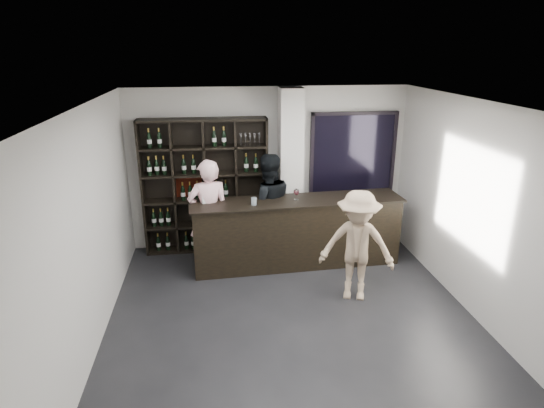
{
  "coord_description": "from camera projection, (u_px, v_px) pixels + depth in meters",
  "views": [
    {
      "loc": [
        -0.98,
        -5.2,
        3.55
      ],
      "look_at": [
        -0.15,
        1.1,
        1.34
      ],
      "focal_mm": 30.0,
      "sensor_mm": 36.0,
      "label": 1
    }
  ],
  "objects": [
    {
      "name": "wine_glass",
      "position": [
        296.0,
        194.0,
        7.41
      ],
      "size": [
        0.1,
        0.1,
        0.22
      ],
      "primitive_type": null,
      "rotation": [
        0.0,
        0.0,
        0.11
      ],
      "color": "white",
      "rests_on": "tasting_counter"
    },
    {
      "name": "tasting_counter",
      "position": [
        297.0,
        232.0,
        7.65
      ],
      "size": [
        3.52,
        0.73,
        1.16
      ],
      "rotation": [
        0.0,
        0.0,
        0.05
      ],
      "color": "black",
      "rests_on": "floor"
    },
    {
      "name": "spit_cup",
      "position": [
        254.0,
        201.0,
        7.2
      ],
      "size": [
        0.09,
        0.09,
        0.12
      ],
      "primitive_type": "cylinder",
      "rotation": [
        0.0,
        0.0,
        -0.06
      ],
      "color": "silver",
      "rests_on": "tasting_counter"
    },
    {
      "name": "card_stand",
      "position": [
        205.0,
        199.0,
        7.27
      ],
      "size": [
        0.11,
        0.08,
        0.15
      ],
      "primitive_type": "cube",
      "rotation": [
        0.0,
        0.0,
        0.33
      ],
      "color": "white",
      "rests_on": "tasting_counter"
    },
    {
      "name": "taster_black",
      "position": [
        267.0,
        207.0,
        7.82
      ],
      "size": [
        0.99,
        0.82,
        1.86
      ],
      "primitive_type": "imported",
      "rotation": [
        0.0,
        0.0,
        3.27
      ],
      "color": "black",
      "rests_on": "floor"
    },
    {
      "name": "structural_column",
      "position": [
        290.0,
        171.0,
        8.04
      ],
      "size": [
        0.4,
        0.4,
        2.9
      ],
      "primitive_type": "cube",
      "color": "silver",
      "rests_on": "floor"
    },
    {
      "name": "wine_shelf",
      "position": [
        206.0,
        187.0,
        8.02
      ],
      "size": [
        2.2,
        0.35,
        2.4
      ],
      "primitive_type": null,
      "color": "black",
      "rests_on": "floor"
    },
    {
      "name": "glass_panel",
      "position": [
        352.0,
        169.0,
        8.4
      ],
      "size": [
        1.6,
        0.08,
        2.1
      ],
      "color": "black",
      "rests_on": "floor"
    },
    {
      "name": "floor",
      "position": [
        294.0,
        323.0,
        6.16
      ],
      "size": [
        5.0,
        5.5,
        0.01
      ],
      "primitive_type": "cube",
      "color": "black",
      "rests_on": "ground"
    },
    {
      "name": "customer",
      "position": [
        357.0,
        246.0,
        6.53
      ],
      "size": [
        1.22,
        0.94,
        1.66
      ],
      "primitive_type": "imported",
      "rotation": [
        0.0,
        0.0,
        -0.34
      ],
      "color": "tan",
      "rests_on": "floor"
    },
    {
      "name": "napkin_stack",
      "position": [
        361.0,
        195.0,
        7.68
      ],
      "size": [
        0.16,
        0.16,
        0.02
      ],
      "primitive_type": "cube",
      "rotation": [
        0.0,
        0.0,
        0.2
      ],
      "color": "white",
      "rests_on": "tasting_counter"
    },
    {
      "name": "taster_pink",
      "position": [
        209.0,
        215.0,
        7.45
      ],
      "size": [
        0.75,
        0.56,
        1.86
      ],
      "primitive_type": "imported",
      "rotation": [
        0.0,
        0.0,
        3.32
      ],
      "color": "#FFC5CB",
      "rests_on": "floor"
    }
  ]
}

